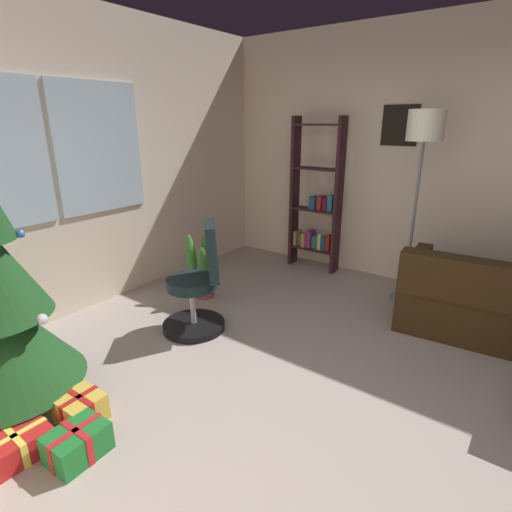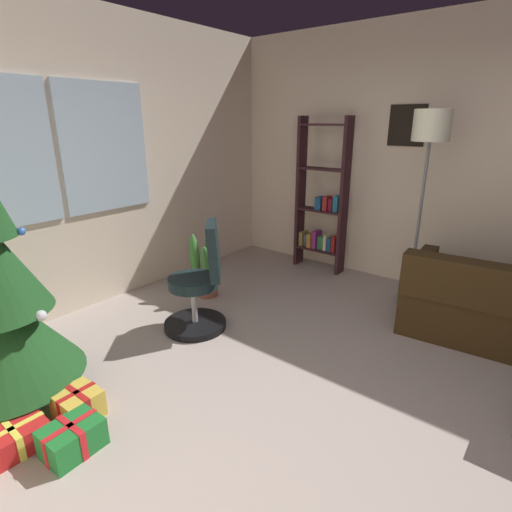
# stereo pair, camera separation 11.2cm
# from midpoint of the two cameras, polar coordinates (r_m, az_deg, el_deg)

# --- Properties ---
(ground_plane) EXTENTS (4.77, 5.62, 0.10)m
(ground_plane) POSITION_cam_midpoint_polar(r_m,az_deg,el_deg) (2.93, 15.27, -21.13)
(ground_plane) COLOR #AC9D93
(wall_back_with_windows) EXTENTS (4.77, 0.12, 2.81)m
(wall_back_with_windows) POSITION_cam_midpoint_polar(r_m,az_deg,el_deg) (4.22, -21.80, 12.27)
(wall_back_with_windows) COLOR beige
(wall_back_with_windows) RESTS_ON ground_plane
(wall_right_with_frames) EXTENTS (0.12, 5.62, 2.81)m
(wall_right_with_frames) POSITION_cam_midpoint_polar(r_m,az_deg,el_deg) (4.65, 29.33, 11.65)
(wall_right_with_frames) COLOR beige
(wall_right_with_frames) RESTS_ON ground_plane
(gift_box_red) EXTENTS (0.35, 0.24, 0.16)m
(gift_box_red) POSITION_cam_midpoint_polar(r_m,az_deg,el_deg) (2.83, -30.32, -21.75)
(gift_box_red) COLOR red
(gift_box_red) RESTS_ON ground_plane
(gift_box_green) EXTENTS (0.32, 0.25, 0.18)m
(gift_box_green) POSITION_cam_midpoint_polar(r_m,az_deg,el_deg) (2.68, -23.58, -22.74)
(gift_box_green) COLOR #1E722D
(gift_box_green) RESTS_ON ground_plane
(gift_box_gold) EXTENTS (0.25, 0.26, 0.19)m
(gift_box_gold) POSITION_cam_midpoint_polar(r_m,az_deg,el_deg) (2.91, -23.01, -18.94)
(gift_box_gold) COLOR gold
(gift_box_gold) RESTS_ON ground_plane
(office_chair) EXTENTS (0.59, 0.59, 0.98)m
(office_chair) POSITION_cam_midpoint_polar(r_m,az_deg,el_deg) (3.58, -7.16, -4.71)
(office_chair) COLOR black
(office_chair) RESTS_ON ground_plane
(bookshelf) EXTENTS (0.18, 0.64, 1.85)m
(bookshelf) POSITION_cam_midpoint_polar(r_m,az_deg,el_deg) (4.98, 10.04, 7.11)
(bookshelf) COLOR #361A20
(bookshelf) RESTS_ON ground_plane
(floor_lamp) EXTENTS (0.33, 0.33, 1.90)m
(floor_lamp) POSITION_cam_midpoint_polar(r_m,az_deg,el_deg) (4.15, 24.28, 14.48)
(floor_lamp) COLOR slate
(floor_lamp) RESTS_ON ground_plane
(potted_plant) EXTENTS (0.42, 0.41, 0.70)m
(potted_plant) POSITION_cam_midpoint_polar(r_m,az_deg,el_deg) (4.27, -6.68, -1.86)
(potted_plant) COLOR #975542
(potted_plant) RESTS_ON ground_plane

